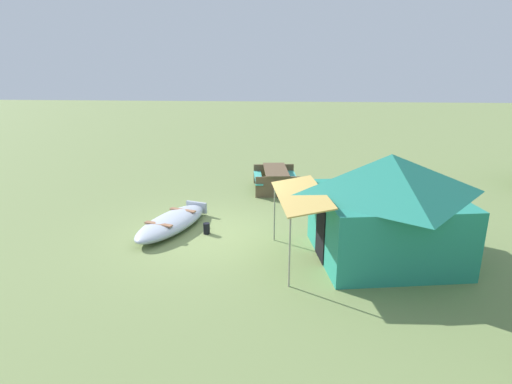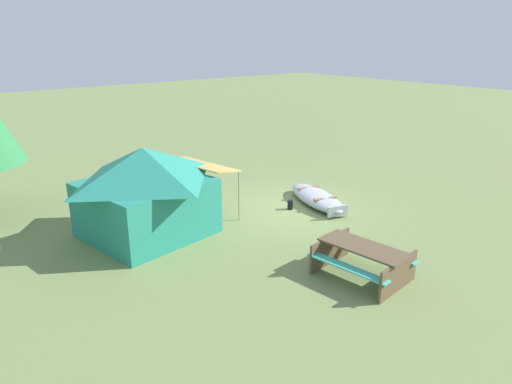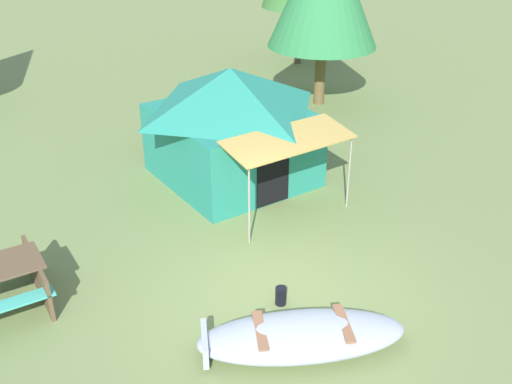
# 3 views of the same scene
# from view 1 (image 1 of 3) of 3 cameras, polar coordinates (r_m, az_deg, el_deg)

# --- Properties ---
(ground_plane) EXTENTS (80.00, 80.00, 0.00)m
(ground_plane) POSITION_cam_1_polar(r_m,az_deg,el_deg) (11.29, -5.87, -5.80)
(ground_plane) COLOR olive
(beached_rowboat) EXTENTS (3.10, 1.90, 0.42)m
(beached_rowboat) POSITION_cam_1_polar(r_m,az_deg,el_deg) (11.72, -11.26, -4.01)
(beached_rowboat) COLOR #A3ABBA
(beached_rowboat) RESTS_ON ground_plane
(canvas_cabin_tent) EXTENTS (3.49, 4.49, 2.45)m
(canvas_cabin_tent) POSITION_cam_1_polar(r_m,az_deg,el_deg) (10.02, 17.19, -1.73)
(canvas_cabin_tent) COLOR #268672
(canvas_cabin_tent) RESTS_ON ground_plane
(picnic_table) EXTENTS (2.14, 1.71, 0.76)m
(picnic_table) POSITION_cam_1_polar(r_m,az_deg,el_deg) (15.04, 2.65, 2.09)
(picnic_table) COLOR brown
(picnic_table) RESTS_ON ground_plane
(cooler_box) EXTENTS (0.62, 0.65, 0.40)m
(cooler_box) POSITION_cam_1_polar(r_m,az_deg,el_deg) (11.03, 11.27, -5.49)
(cooler_box) COLOR #B83626
(cooler_box) RESTS_ON ground_plane
(fuel_can) EXTENTS (0.25, 0.25, 0.30)m
(fuel_can) POSITION_cam_1_polar(r_m,az_deg,el_deg) (11.34, -6.66, -4.90)
(fuel_can) COLOR black
(fuel_can) RESTS_ON ground_plane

